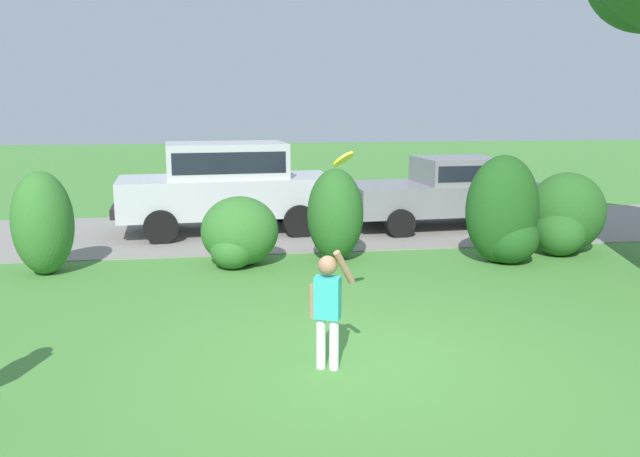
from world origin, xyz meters
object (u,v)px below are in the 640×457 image
child_thrower (328,303)px  frisbee (343,159)px  parked_suv (227,182)px  parked_sedan (447,189)px

child_thrower → frisbee: frisbee is taller
parked_suv → parked_sedan: bearing=-1.6°
frisbee → parked_suv: bearing=101.6°
child_thrower → frisbee: bearing=71.9°
parked_sedan → frisbee: bearing=-119.3°
parked_sedan → frisbee: (-3.54, -6.31, 1.24)m
parked_suv → child_thrower: size_ratio=3.76×
child_thrower → frisbee: size_ratio=4.19×
parked_sedan → parked_suv: 4.88m
parked_sedan → child_thrower: (-3.90, -7.39, -0.13)m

